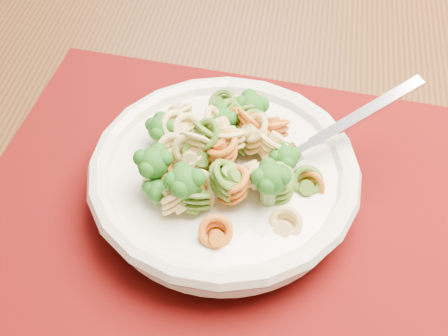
{
  "coord_description": "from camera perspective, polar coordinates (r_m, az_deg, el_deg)",
  "views": [
    {
      "loc": [
        -0.2,
        -0.87,
        1.22
      ],
      "look_at": [
        -0.22,
        -0.52,
        0.81
      ],
      "focal_mm": 50.0,
      "sensor_mm": 36.0,
      "label": 1
    }
  ],
  "objects": [
    {
      "name": "pasta_bowl",
      "position": [
        0.55,
        -0.0,
        -0.81
      ],
      "size": [
        0.24,
        0.24,
        0.05
      ],
      "color": "silver",
      "rests_on": "placemat"
    },
    {
      "name": "pasta_broccoli_heap",
      "position": [
        0.53,
        -0.0,
        0.42
      ],
      "size": [
        0.2,
        0.2,
        0.06
      ],
      "primitive_type": null,
      "color": "#E1C56F",
      "rests_on": "pasta_bowl"
    },
    {
      "name": "placemat",
      "position": [
        0.56,
        0.21,
        -3.16
      ],
      "size": [
        0.51,
        0.43,
        0.0
      ],
      "primitive_type": "cube",
      "rotation": [
        0.0,
        0.0,
        -0.2
      ],
      "color": "#4C0309",
      "rests_on": "dining_table"
    },
    {
      "name": "dining_table",
      "position": [
        0.68,
        3.47,
        -6.04
      ],
      "size": [
        1.47,
        1.04,
        0.77
      ],
      "rotation": [
        0.0,
        0.0,
        -0.12
      ],
      "color": "#512D17",
      "rests_on": "ground"
    },
    {
      "name": "fork",
      "position": [
        0.54,
        5.72,
        0.88
      ],
      "size": [
        0.18,
        0.1,
        0.08
      ],
      "primitive_type": null,
      "rotation": [
        0.0,
        -0.35,
        0.44
      ],
      "color": "silver",
      "rests_on": "pasta_bowl"
    }
  ]
}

